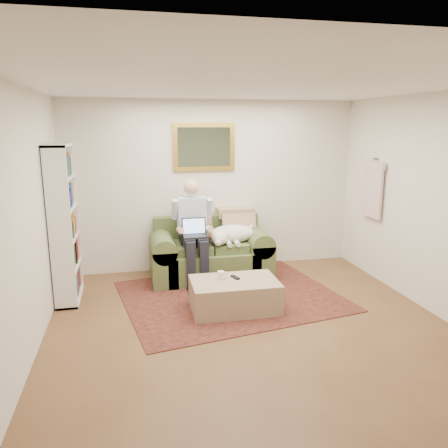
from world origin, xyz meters
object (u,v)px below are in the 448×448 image
object	(u,v)px
laptop	(195,231)
ottoman	(234,295)
sofa	(210,257)
coffee_mug	(221,275)
seated_man	(194,233)
bookshelf	(64,224)
sleeping_dog	(232,234)

from	to	relation	value
laptop	ottoman	xyz separation A→B (m)	(0.33, -1.03, -0.58)
sofa	coffee_mug	size ratio (longest dim) A/B	17.44
seated_man	sofa	bearing A→B (deg)	31.45
seated_man	coffee_mug	bearing A→B (deg)	-79.94
laptop	bookshelf	bearing A→B (deg)	-173.36
laptop	ottoman	distance (m)	1.22
coffee_mug	laptop	bearing A→B (deg)	100.76
sleeping_dog	bookshelf	world-z (taller)	bookshelf
ottoman	seated_man	bearing A→B (deg)	106.79
sofa	bookshelf	bearing A→B (deg)	-167.76
laptop	coffee_mug	size ratio (longest dim) A/B	3.39
coffee_mug	sofa	bearing A→B (deg)	85.94
laptop	coffee_mug	world-z (taller)	laptop
seated_man	ottoman	world-z (taller)	seated_man
sofa	coffee_mug	xyz separation A→B (m)	(-0.08, -1.17, 0.13)
bookshelf	sleeping_dog	bearing A→B (deg)	8.44
sleeping_dog	coffee_mug	bearing A→B (deg)	-110.13
seated_man	laptop	bearing A→B (deg)	-90.00
sofa	ottoman	bearing A→B (deg)	-86.89
seated_man	ottoman	bearing A→B (deg)	-73.21
sofa	sleeping_dog	bearing A→B (deg)	-15.74
seated_man	coffee_mug	size ratio (longest dim) A/B	14.67
laptop	sleeping_dog	xyz separation A→B (m)	(0.57, 0.14, -0.10)
sofa	ottoman	xyz separation A→B (m)	(0.07, -1.25, -0.11)
laptop	sofa	bearing A→B (deg)	41.02
ottoman	laptop	bearing A→B (deg)	107.83
sofa	ottoman	distance (m)	1.26
coffee_mug	bookshelf	xyz separation A→B (m)	(-1.88, 0.74, 0.57)
ottoman	sleeping_dog	bearing A→B (deg)	78.12
sofa	laptop	distance (m)	0.58
sleeping_dog	ottoman	world-z (taller)	sleeping_dog
ottoman	bookshelf	size ratio (longest dim) A/B	0.52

